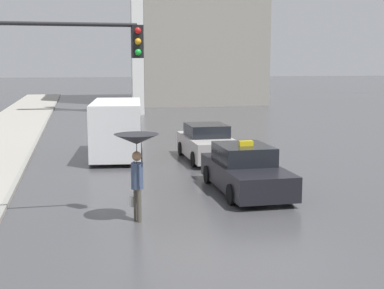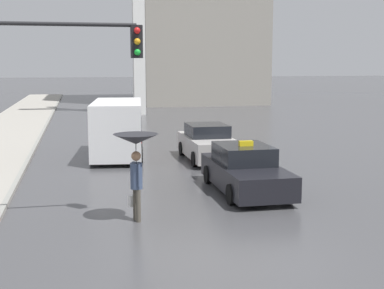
{
  "view_description": "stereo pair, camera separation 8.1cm",
  "coord_description": "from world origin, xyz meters",
  "px_view_note": "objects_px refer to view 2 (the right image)",
  "views": [
    {
      "loc": [
        -2.95,
        -10.01,
        4.0
      ],
      "look_at": [
        0.64,
        6.68,
        1.4
      ],
      "focal_mm": 50.0,
      "sensor_mm": 36.0,
      "label": 1
    },
    {
      "loc": [
        -2.87,
        -10.02,
        4.0
      ],
      "look_at": [
        0.64,
        6.68,
        1.4
      ],
      "focal_mm": 50.0,
      "sensor_mm": 36.0,
      "label": 2
    }
  ],
  "objects_px": {
    "sedan_red": "(208,144)",
    "ambulance_van": "(118,126)",
    "taxi": "(245,170)",
    "traffic_light": "(44,76)",
    "pedestrian_with_umbrella": "(136,150)"
  },
  "relations": [
    {
      "from": "traffic_light",
      "to": "ambulance_van",
      "type": "bearing_deg",
      "value": 75.84
    },
    {
      "from": "pedestrian_with_umbrella",
      "to": "traffic_light",
      "type": "height_order",
      "value": "traffic_light"
    },
    {
      "from": "pedestrian_with_umbrella",
      "to": "traffic_light",
      "type": "bearing_deg",
      "value": 71.33
    },
    {
      "from": "taxi",
      "to": "pedestrian_with_umbrella",
      "type": "relative_size",
      "value": 2.04
    },
    {
      "from": "taxi",
      "to": "pedestrian_with_umbrella",
      "type": "xyz_separation_m",
      "value": [
        -3.67,
        -2.5,
        1.18
      ]
    },
    {
      "from": "ambulance_van",
      "to": "traffic_light",
      "type": "bearing_deg",
      "value": 82.14
    },
    {
      "from": "ambulance_van",
      "to": "pedestrian_with_umbrella",
      "type": "relative_size",
      "value": 2.39
    },
    {
      "from": "ambulance_van",
      "to": "pedestrian_with_umbrella",
      "type": "bearing_deg",
      "value": 95.07
    },
    {
      "from": "sedan_red",
      "to": "ambulance_van",
      "type": "height_order",
      "value": "ambulance_van"
    },
    {
      "from": "ambulance_van",
      "to": "taxi",
      "type": "bearing_deg",
      "value": 122.28
    },
    {
      "from": "ambulance_van",
      "to": "sedan_red",
      "type": "bearing_deg",
      "value": 164.67
    },
    {
      "from": "ambulance_van",
      "to": "pedestrian_with_umbrella",
      "type": "xyz_separation_m",
      "value": [
        -0.21,
        -9.61,
        0.52
      ]
    },
    {
      "from": "taxi",
      "to": "sedan_red",
      "type": "distance_m",
      "value": 5.67
    },
    {
      "from": "sedan_red",
      "to": "traffic_light",
      "type": "relative_size",
      "value": 0.82
    },
    {
      "from": "sedan_red",
      "to": "pedestrian_with_umbrella",
      "type": "xyz_separation_m",
      "value": [
        -3.84,
        -8.17,
        1.16
      ]
    }
  ]
}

